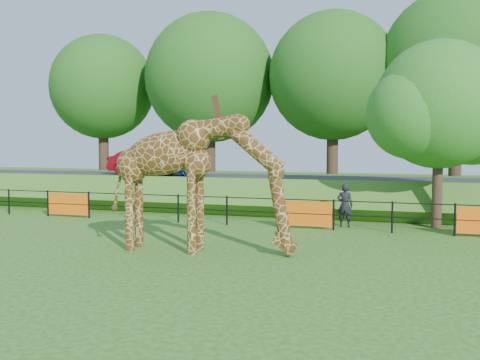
% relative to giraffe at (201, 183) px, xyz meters
% --- Properties ---
extents(ground, '(90.00, 90.00, 0.00)m').
position_rel_giraffe_xyz_m(ground, '(-0.95, -3.06, -1.96)').
color(ground, '#295816').
rests_on(ground, ground).
extents(giraffe, '(5.52, 1.30, 3.91)m').
position_rel_giraffe_xyz_m(giraffe, '(0.00, 0.00, 0.00)').
color(giraffe, '#512F10').
rests_on(giraffe, ground).
extents(perimeter_fence, '(28.07, 0.10, 1.10)m').
position_rel_giraffe_xyz_m(perimeter_fence, '(-0.95, 4.94, -1.41)').
color(perimeter_fence, black).
rests_on(perimeter_fence, ground).
extents(embankment, '(40.00, 9.00, 1.30)m').
position_rel_giraffe_xyz_m(embankment, '(-0.95, 12.44, -1.31)').
color(embankment, '#295816').
rests_on(embankment, ground).
extents(road, '(40.00, 5.00, 0.12)m').
position_rel_giraffe_xyz_m(road, '(-0.95, 10.94, -0.60)').
color(road, '#2F2F32').
rests_on(road, embankment).
extents(car_blue, '(3.96, 1.78, 1.32)m').
position_rel_giraffe_xyz_m(car_blue, '(-6.25, 11.11, 0.12)').
color(car_blue, '#1536AB').
rests_on(car_blue, road).
extents(car_red, '(4.14, 1.78, 1.33)m').
position_rel_giraffe_xyz_m(car_red, '(-7.54, 11.12, 0.13)').
color(car_red, '#9D0B15').
rests_on(car_red, road).
extents(visitor, '(0.60, 0.41, 1.60)m').
position_rel_giraffe_xyz_m(visitor, '(3.34, 5.85, -1.15)').
color(visitor, black).
rests_on(visitor, ground).
extents(tree_east, '(5.40, 4.71, 6.76)m').
position_rel_giraffe_xyz_m(tree_east, '(6.65, 6.57, 2.33)').
color(tree_east, '#2F2015').
rests_on(tree_east, ground).
extents(bg_tree_line, '(37.30, 8.80, 11.82)m').
position_rel_giraffe_xyz_m(bg_tree_line, '(0.94, 18.94, 5.24)').
color(bg_tree_line, '#2F2015').
rests_on(bg_tree_line, ground).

